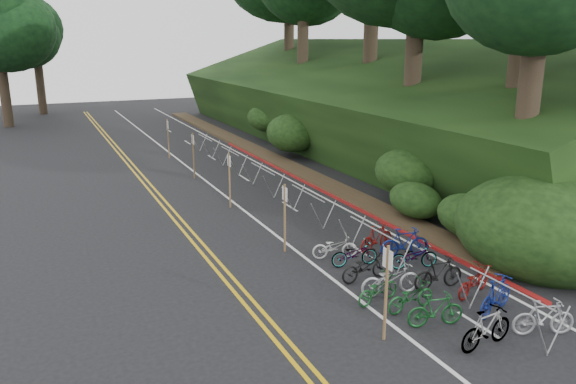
# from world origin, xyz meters

# --- Properties ---
(ground) EXTENTS (120.00, 120.00, 0.00)m
(ground) POSITION_xyz_m (0.00, 0.00, 0.00)
(ground) COLOR black
(ground) RESTS_ON ground
(road_markings) EXTENTS (7.47, 80.00, 0.01)m
(road_markings) POSITION_xyz_m (0.63, 10.10, 0.00)
(road_markings) COLOR gold
(road_markings) RESTS_ON ground
(red_curb) EXTENTS (0.25, 28.00, 0.10)m
(red_curb) POSITION_xyz_m (5.70, 12.00, 0.05)
(red_curb) COLOR maroon
(red_curb) RESTS_ON ground
(embankment) EXTENTS (14.30, 48.14, 9.11)m
(embankment) POSITION_xyz_m (12.96, 19.04, 2.57)
(embankment) COLOR black
(embankment) RESTS_ON ground
(bike_rack_front) EXTENTS (1.17, 2.86, 1.24)m
(bike_rack_front) POSITION_xyz_m (3.52, -2.54, 0.89)
(bike_rack_front) COLOR #9C9EA2
(bike_rack_front) RESTS_ON ground
(bike_racks_rest) EXTENTS (1.14, 23.00, 1.17)m
(bike_racks_rest) POSITION_xyz_m (3.00, 13.00, 0.85)
(bike_racks_rest) COLOR #9C9EA2
(bike_racks_rest) RESTS_ON ground
(signpost_near) EXTENTS (0.08, 0.40, 2.53)m
(signpost_near) POSITION_xyz_m (0.39, -1.58, 1.45)
(signpost_near) COLOR brown
(signpost_near) RESTS_ON ground
(signposts_rest) EXTENTS (0.08, 18.40, 2.50)m
(signposts_rest) POSITION_xyz_m (0.60, 14.00, 1.43)
(signposts_rest) COLOR brown
(signposts_rest) RESTS_ON ground
(bike_front) EXTENTS (0.88, 1.64, 0.82)m
(bike_front) POSITION_xyz_m (1.40, 0.25, 0.41)
(bike_front) COLOR #144C1E
(bike_front) RESTS_ON ground
(bike_valet) EXTENTS (3.36, 8.51, 1.08)m
(bike_valet) POSITION_xyz_m (3.00, 0.51, 0.48)
(bike_valet) COLOR slate
(bike_valet) RESTS_ON ground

